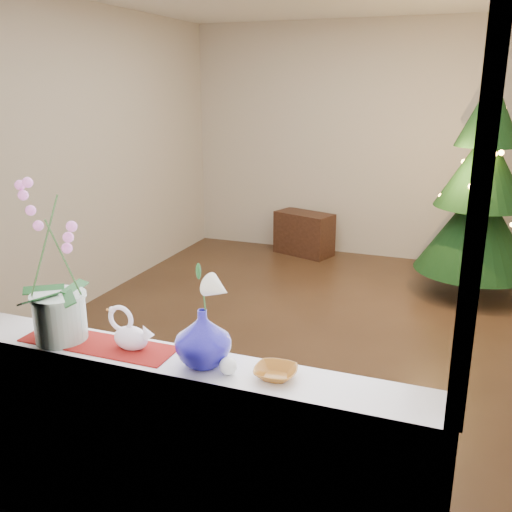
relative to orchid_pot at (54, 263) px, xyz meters
The scene contains 16 objects.
ground 2.76m from the orchid_pot, 76.90° to the left, with size 5.00×5.00×0.00m, color #362316.
wall_back 4.92m from the orchid_pot, 83.52° to the left, with size 4.50×0.10×2.70m, color beige.
wall_front 0.57m from the orchid_pot, 11.71° to the right, with size 4.50×0.10×2.70m, color beige.
wall_left 2.93m from the orchid_pot, 125.40° to the left, with size 0.10×5.00×2.70m, color beige.
window_apron 1.00m from the orchid_pot, ahead, with size 2.20×0.08×0.88m, color white.
windowsill 0.67m from the orchid_pot, ahead, with size 2.20×0.26×0.04m, color white.
window_frame 0.71m from the orchid_pot, ahead, with size 2.22×0.06×1.60m, color white, non-canonical shape.
runner 0.39m from the orchid_pot, ahead, with size 0.70×0.20×0.01m, color maroon.
orchid_pot is the anchor object (origin of this frame).
swan 0.43m from the orchid_pot, ahead, with size 0.21×0.10×0.18m, color white, non-canonical shape.
blue_vase 0.71m from the orchid_pot, ahead, with size 0.26×0.26×0.27m, color navy.
lily 0.68m from the orchid_pot, ahead, with size 0.15×0.09×0.20m, color beige, non-canonical shape.
paperweight 0.87m from the orchid_pot, ahead, with size 0.07×0.07×0.07m, color white.
amber_dish 1.04m from the orchid_pot, ahead, with size 0.14×0.14×0.04m, color #8D5418.
xmas_tree 4.29m from the orchid_pot, 66.55° to the left, with size 1.14×1.14×2.08m, color black, non-canonical shape.
side_table 4.75m from the orchid_pot, 92.86° to the left, with size 0.68×0.34×0.51m, color black.
Camera 1 is at (1.05, -4.22, 2.00)m, focal length 40.00 mm.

